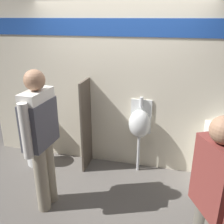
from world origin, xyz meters
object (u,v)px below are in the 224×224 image
(toilet, at_px, (39,145))
(person_with_lanyard, at_px, (212,199))
(urinal_near_counter, at_px, (140,124))
(person_in_vest, at_px, (40,133))
(cell_phone, at_px, (223,132))

(toilet, distance_m, person_with_lanyard, 2.92)
(urinal_near_counter, xyz_separation_m, person_in_vest, (-1.01, -1.07, 0.23))
(cell_phone, relative_size, toilet, 0.17)
(person_with_lanyard, bearing_deg, cell_phone, -37.92)
(cell_phone, distance_m, urinal_near_counter, 1.13)
(cell_phone, distance_m, person_in_vest, 2.26)
(cell_phone, xyz_separation_m, toilet, (-2.74, 0.10, -0.61))
(cell_phone, height_order, toilet, cell_phone)
(toilet, height_order, person_with_lanyard, person_with_lanyard)
(cell_phone, height_order, person_in_vest, person_in_vest)
(cell_phone, height_order, person_with_lanyard, person_with_lanyard)
(cell_phone, bearing_deg, person_in_vest, -159.03)
(urinal_near_counter, relative_size, person_in_vest, 0.67)
(person_with_lanyard, bearing_deg, person_in_vest, 47.09)
(person_in_vest, height_order, person_with_lanyard, person_in_vest)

